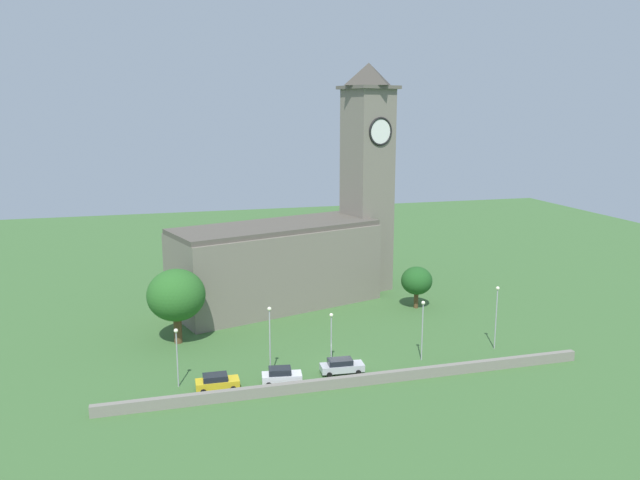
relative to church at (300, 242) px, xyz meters
name	(u,v)px	position (x,y,z in m)	size (l,w,h in m)	color
ground_plane	(307,323)	(-1.53, -10.46, -8.96)	(200.00, 200.00, 0.00)	#3D6633
church	(300,242)	(0.00, 0.00, 0.00)	(36.04, 19.82, 35.10)	slate
quay_barrier	(356,380)	(-1.53, -30.99, -8.39)	(52.47, 0.70, 1.13)	gray
car_yellow	(217,382)	(-15.60, -28.12, -8.12)	(4.46, 2.20, 1.66)	gold
car_white	(281,376)	(-8.95, -28.59, -8.04)	(4.35, 2.53, 1.82)	silver
car_silver	(342,366)	(-2.04, -27.58, -8.12)	(4.83, 2.32, 1.65)	silver
streetlamp_west_end	(177,348)	(-19.38, -26.33, -4.67)	(0.44, 0.44, 6.33)	#9EA0A5
streetlamp_west_mid	(270,331)	(-9.70, -26.50, -3.79)	(0.44, 0.44, 7.88)	#9EA0A5
streetlamp_central	(331,330)	(-2.49, -25.09, -4.80)	(0.44, 0.44, 6.10)	#9EA0A5
streetlamp_east_mid	(423,321)	(7.92, -26.45, -4.25)	(0.44, 0.44, 7.06)	#9EA0A5
streetlamp_east_end	(497,308)	(17.88, -25.49, -3.86)	(0.44, 0.44, 7.75)	#9EA0A5
tree_by_tower	(176,295)	(-18.71, -13.41, -2.88)	(7.06, 7.06, 9.30)	brown
tree_riverside_west	(417,281)	(15.28, -8.23, -4.90)	(4.48, 4.48, 6.10)	brown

